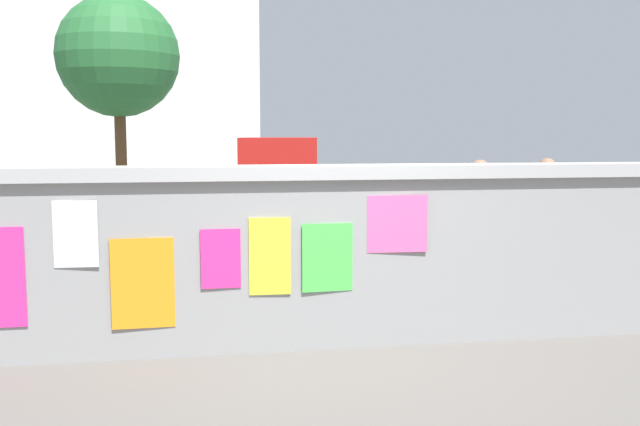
{
  "coord_description": "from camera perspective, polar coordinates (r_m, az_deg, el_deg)",
  "views": [
    {
      "loc": [
        -1.1,
        -6.14,
        1.91
      ],
      "look_at": [
        0.28,
        2.09,
        0.97
      ],
      "focal_mm": 39.61,
      "sensor_mm": 36.0,
      "label": 1
    }
  ],
  "objects": [
    {
      "name": "motorcycle",
      "position": [
        7.75,
        -22.98,
        -4.86
      ],
      "size": [
        1.88,
        0.67,
        0.87
      ],
      "color": "black",
      "rests_on": "ground"
    },
    {
      "name": "bicycle_near",
      "position": [
        10.68,
        -14.41,
        -2.11
      ],
      "size": [
        1.71,
        0.44,
        0.95
      ],
      "color": "black",
      "rests_on": "ground"
    },
    {
      "name": "bicycle_far",
      "position": [
        7.93,
        -2.03,
        -4.84
      ],
      "size": [
        1.68,
        0.54,
        0.95
      ],
      "color": "black",
      "rests_on": "ground"
    },
    {
      "name": "person_bystander",
      "position": [
        9.01,
        17.77,
        0.22
      ],
      "size": [
        0.42,
        0.42,
        1.62
      ],
      "color": "#BF6626",
      "rests_on": "ground"
    },
    {
      "name": "person_walking",
      "position": [
        8.25,
        12.72,
        -0.17
      ],
      "size": [
        0.46,
        0.46,
        1.62
      ],
      "color": "yellow",
      "rests_on": "ground"
    },
    {
      "name": "building_background",
      "position": [
        27.84,
        -14.65,
        10.06
      ],
      "size": [
        9.06,
        7.27,
        7.52
      ],
      "color": "silver",
      "rests_on": "ground"
    },
    {
      "name": "auto_rickshaw_truck",
      "position": [
        11.45,
        1.68,
        1.36
      ],
      "size": [
        3.78,
        2.02,
        1.85
      ],
      "color": "black",
      "rests_on": "ground"
    },
    {
      "name": "ground",
      "position": [
        14.31,
        -5.03,
        -1.27
      ],
      "size": [
        60.0,
        60.0,
        0.0
      ],
      "primitive_type": "plane",
      "color": "#605B56"
    },
    {
      "name": "tree_roadside",
      "position": [
        17.83,
        -16.0,
        12.04
      ],
      "size": [
        2.9,
        2.9,
        5.2
      ],
      "color": "brown",
      "rests_on": "ground"
    },
    {
      "name": "poster_wall",
      "position": [
        6.33,
        0.51,
        -3.32
      ],
      "size": [
        8.1,
        0.42,
        1.64
      ],
      "color": "gray",
      "rests_on": "ground"
    }
  ]
}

